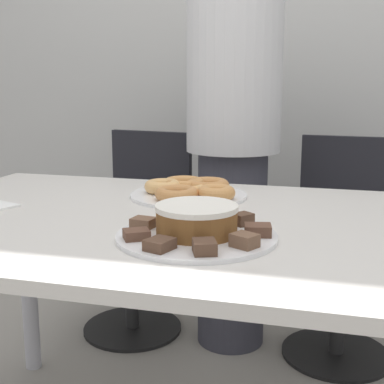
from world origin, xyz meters
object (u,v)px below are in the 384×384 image
(plate_cake, at_px, (197,236))
(office_chair_right, at_px, (342,254))
(frosted_cake, at_px, (197,219))
(plate_donuts, at_px, (189,195))
(person_standing, at_px, (233,139))
(office_chair_left, at_px, (137,238))

(plate_cake, bearing_deg, office_chair_right, 72.29)
(frosted_cake, bearing_deg, plate_donuts, 107.86)
(person_standing, height_order, frosted_cake, person_standing)
(person_standing, distance_m, plate_donuts, 0.61)
(office_chair_right, xyz_separation_m, frosted_cake, (-0.34, -1.05, 0.39))
(office_chair_left, bearing_deg, person_standing, 3.44)
(office_chair_right, distance_m, frosted_cake, 1.17)
(person_standing, bearing_deg, plate_donuts, -91.87)
(plate_cake, height_order, plate_donuts, same)
(person_standing, xyz_separation_m, office_chair_left, (-0.44, 0.04, -0.46))
(person_standing, xyz_separation_m, plate_donuts, (-0.02, -0.60, -0.11))
(office_chair_right, relative_size, plate_cake, 2.45)
(person_standing, distance_m, frosted_cake, 1.03)
(office_chair_left, distance_m, frosted_cake, 1.25)
(office_chair_left, relative_size, plate_donuts, 2.51)
(person_standing, distance_m, plate_cake, 1.03)
(office_chair_right, bearing_deg, plate_cake, -103.83)
(person_standing, bearing_deg, office_chair_left, 175.19)
(person_standing, xyz_separation_m, frosted_cake, (0.11, -1.02, -0.07))
(office_chair_left, xyz_separation_m, frosted_cake, (0.55, -1.05, 0.39))
(plate_cake, height_order, frosted_cake, frosted_cake)
(plate_cake, xyz_separation_m, frosted_cake, (0.00, 0.00, 0.04))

